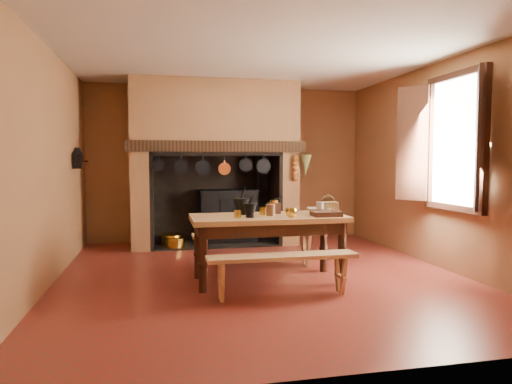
{
  "coord_description": "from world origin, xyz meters",
  "views": [
    {
      "loc": [
        -1.24,
        -5.57,
        1.47
      ],
      "look_at": [
        0.01,
        0.3,
        1.05
      ],
      "focal_mm": 32.0,
      "sensor_mm": 36.0,
      "label": 1
    }
  ],
  "objects_px": {
    "coffee_grinder": "(274,207)",
    "iron_range": "(228,215)",
    "bench_front": "(283,265)",
    "work_table": "(268,226)",
    "mixing_bowl": "(319,211)",
    "wicker_basket": "(328,206)"
  },
  "relations": [
    {
      "from": "coffee_grinder",
      "to": "iron_range",
      "type": "bearing_deg",
      "value": 88.07
    },
    {
      "from": "bench_front",
      "to": "work_table",
      "type": "bearing_deg",
      "value": 90.0
    },
    {
      "from": "mixing_bowl",
      "to": "bench_front",
      "type": "bearing_deg",
      "value": -132.74
    },
    {
      "from": "coffee_grinder",
      "to": "work_table",
      "type": "bearing_deg",
      "value": -128.49
    },
    {
      "from": "work_table",
      "to": "bench_front",
      "type": "relative_size",
      "value": 1.14
    },
    {
      "from": "wicker_basket",
      "to": "coffee_grinder",
      "type": "bearing_deg",
      "value": 179.1
    },
    {
      "from": "mixing_bowl",
      "to": "wicker_basket",
      "type": "distance_m",
      "value": 0.21
    },
    {
      "from": "mixing_bowl",
      "to": "wicker_basket",
      "type": "relative_size",
      "value": 1.24
    },
    {
      "from": "bench_front",
      "to": "coffee_grinder",
      "type": "distance_m",
      "value": 1.0
    },
    {
      "from": "iron_range",
      "to": "bench_front",
      "type": "height_order",
      "value": "iron_range"
    },
    {
      "from": "iron_range",
      "to": "coffee_grinder",
      "type": "relative_size",
      "value": 7.68
    },
    {
      "from": "iron_range",
      "to": "work_table",
      "type": "bearing_deg",
      "value": -88.34
    },
    {
      "from": "wicker_basket",
      "to": "bench_front",
      "type": "bearing_deg",
      "value": -135.06
    },
    {
      "from": "iron_range",
      "to": "bench_front",
      "type": "xyz_separation_m",
      "value": [
        0.08,
        -3.37,
        -0.14
      ]
    },
    {
      "from": "iron_range",
      "to": "wicker_basket",
      "type": "xyz_separation_m",
      "value": [
        0.9,
        -2.54,
        0.39
      ]
    },
    {
      "from": "bench_front",
      "to": "wicker_basket",
      "type": "height_order",
      "value": "wicker_basket"
    },
    {
      "from": "bench_front",
      "to": "wicker_basket",
      "type": "relative_size",
      "value": 6.93
    },
    {
      "from": "iron_range",
      "to": "mixing_bowl",
      "type": "height_order",
      "value": "iron_range"
    },
    {
      "from": "work_table",
      "to": "wicker_basket",
      "type": "distance_m",
      "value": 0.87
    },
    {
      "from": "coffee_grinder",
      "to": "mixing_bowl",
      "type": "distance_m",
      "value": 0.56
    },
    {
      "from": "work_table",
      "to": "bench_front",
      "type": "xyz_separation_m",
      "value": [
        0.0,
        -0.65,
        -0.33
      ]
    },
    {
      "from": "coffee_grinder",
      "to": "mixing_bowl",
      "type": "height_order",
      "value": "coffee_grinder"
    }
  ]
}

